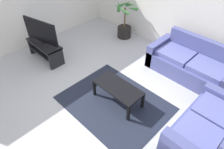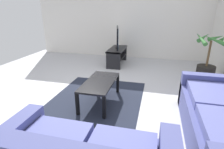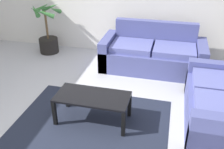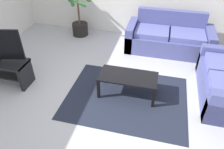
% 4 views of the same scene
% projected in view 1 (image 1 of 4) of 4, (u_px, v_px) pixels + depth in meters
% --- Properties ---
extents(ground_plane, '(6.60, 6.60, 0.00)m').
position_uv_depth(ground_plane, '(90.00, 98.00, 4.54)').
color(ground_plane, '#B2B2B7').
extents(wall_back, '(6.00, 0.06, 2.70)m').
position_uv_depth(wall_back, '(174.00, 2.00, 5.30)').
color(wall_back, silver).
rests_on(wall_back, ground).
extents(wall_left, '(0.06, 6.00, 2.70)m').
position_uv_depth(wall_left, '(10.00, 2.00, 5.28)').
color(wall_left, silver).
rests_on(wall_left, ground).
extents(couch_main, '(2.02, 0.90, 0.90)m').
position_uv_depth(couch_main, '(191.00, 65.00, 4.97)').
color(couch_main, '#4C518C').
rests_on(couch_main, ground).
extents(couch_loveseat, '(0.90, 1.66, 0.90)m').
position_uv_depth(couch_loveseat, '(208.00, 131.00, 3.55)').
color(couch_loveseat, '#4C518C').
rests_on(couch_loveseat, ground).
extents(tv_stand, '(1.10, 0.45, 0.50)m').
position_uv_depth(tv_stand, '(45.00, 48.00, 5.48)').
color(tv_stand, black).
rests_on(tv_stand, ground).
extents(tv, '(1.05, 0.28, 0.64)m').
position_uv_depth(tv, '(41.00, 31.00, 5.15)').
color(tv, black).
rests_on(tv, tv_stand).
extents(coffee_table, '(1.04, 0.50, 0.42)m').
position_uv_depth(coffee_table, '(118.00, 89.00, 4.25)').
color(coffee_table, black).
rests_on(coffee_table, ground).
extents(area_rug, '(2.20, 1.70, 0.01)m').
position_uv_depth(area_rug, '(114.00, 103.00, 4.43)').
color(area_rug, '#1E2333').
rests_on(area_rug, ground).
extents(potted_palm, '(0.65, 0.66, 1.15)m').
position_uv_depth(potted_palm, '(125.00, 26.00, 6.35)').
color(potted_palm, black).
rests_on(potted_palm, ground).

